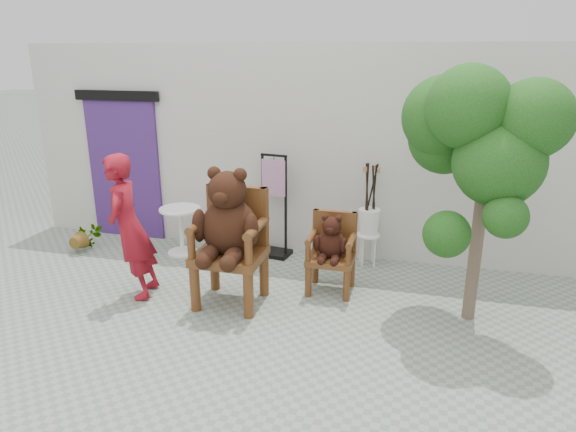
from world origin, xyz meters
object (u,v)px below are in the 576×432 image
Objects in this scene: display_stand at (274,218)px; tree at (472,132)px; stool_bucket at (369,221)px; chair_big at (229,228)px; person at (130,228)px; chair_small at (332,245)px; cafe_table at (181,225)px.

display_stand is 3.14m from tree.
display_stand is 1.37m from stool_bucket.
chair_big is 2.84m from tree.
tree reaches higher than person.
person reaches higher than chair_small.
chair_small is 0.57× the size of person.
chair_small is 1.01m from stool_bucket.
stool_bucket is (0.35, 0.94, 0.04)m from chair_small.
person is 2.16m from display_stand.
tree reaches higher than chair_big.
tree reaches higher than cafe_table.
display_stand reaches higher than stool_bucket.
stool_bucket is (2.72, 0.28, 0.20)m from cafe_table.
chair_big is 1.10× the size of display_stand.
display_stand is (1.31, 1.69, -0.30)m from person.
person reaches higher than display_stand.
stool_bucket is 0.52× the size of tree.
person reaches higher than chair_big.
chair_big is 0.60× the size of tree.
tree is at bearing -17.57° from display_stand.
chair_small reaches higher than cafe_table.
stool_bucket is at bearing 8.47° from display_stand.
display_stand is 1.04× the size of stool_bucket.
cafe_table is 4.28m from tree.
cafe_table is 0.47× the size of display_stand.
chair_small is (1.10, 0.61, -0.34)m from chair_big.
cafe_table is 1.39m from display_stand.
chair_big is 0.94× the size of person.
cafe_table is at bearing -174.03° from stool_bucket.
chair_small is at bearing -15.54° from cafe_table.
cafe_table is (-0.05, 1.41, -0.44)m from person.
chair_big reaches higher than display_stand.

